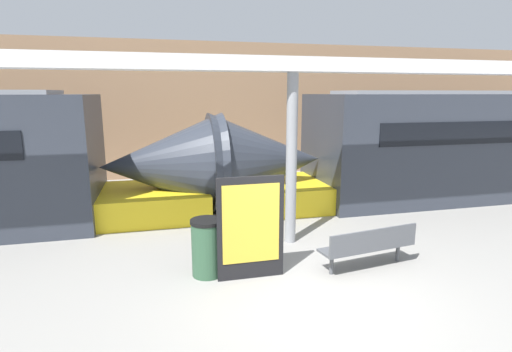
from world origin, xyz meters
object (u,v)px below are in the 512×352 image
object	(u,v)px
trash_bin	(207,247)
support_column_near	(291,160)
poster_board	(251,228)
train_left	(475,146)
bench_near	(370,244)

from	to	relation	value
trash_bin	support_column_near	xyz separation A→B (m)	(1.92, 1.17, 1.26)
poster_board	support_column_near	distance (m)	2.10
train_left	poster_board	world-z (taller)	train_left
train_left	bench_near	distance (m)	7.50
support_column_near	train_left	bearing A→B (deg)	20.99
train_left	bench_near	size ratio (longest dim) A/B	8.75
trash_bin	support_column_near	distance (m)	2.58
bench_near	poster_board	bearing A→B (deg)	166.93
poster_board	train_left	bearing A→B (deg)	26.90
trash_bin	support_column_near	size ratio (longest dim) A/B	0.28
train_left	support_column_near	distance (m)	7.48
trash_bin	bench_near	bearing A→B (deg)	-9.52
train_left	bench_near	bearing A→B (deg)	-144.37
bench_near	trash_bin	xyz separation A→B (m)	(-2.86, 0.48, 0.04)
poster_board	support_column_near	world-z (taller)	support_column_near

